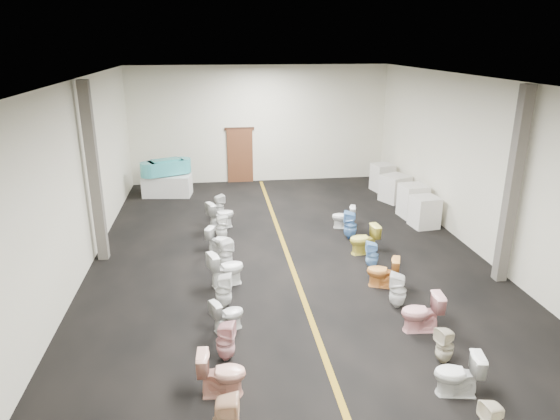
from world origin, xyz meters
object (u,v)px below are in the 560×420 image
at_px(appliance_crate_d, 382,177).
at_px(toilet_right_7, 364,239).
at_px(display_table, 167,185).
at_px(toilet_right_6, 372,255).
at_px(toilet_left_8, 219,240).
at_px(toilet_right_4, 398,290).
at_px(toilet_left_6, 226,268).
at_px(toilet_right_9, 343,217).
at_px(toilet_right_1, 458,374).
at_px(toilet_right_5, 383,272).
at_px(toilet_left_11, 219,206).
at_px(toilet_left_2, 222,373).
at_px(toilet_left_7, 225,254).
at_px(toilet_right_3, 421,313).
at_px(appliance_crate_b, 413,201).
at_px(toilet_right_2, 445,345).
at_px(appliance_crate_a, 425,212).
at_px(toilet_right_8, 350,225).
at_px(toilet_left_9, 221,228).
at_px(bathtub, 166,167).
at_px(toilet_left_5, 224,291).
at_px(toilet_left_10, 221,215).
at_px(appliance_crate_c, 395,188).
at_px(toilet_left_3, 226,341).
at_px(toilet_left_4, 228,314).

xyz_separation_m(appliance_crate_d, toilet_right_7, (-2.39, -5.63, -0.11)).
distance_m(display_table, toilet_right_6, 8.81).
xyz_separation_m(toilet_left_8, toilet_right_4, (3.67, -3.38, 0.04)).
bearing_deg(toilet_left_6, toilet_right_9, -68.36).
bearing_deg(toilet_right_1, toilet_right_5, -169.82).
distance_m(toilet_left_11, toilet_right_1, 9.70).
bearing_deg(toilet_left_2, toilet_left_8, 2.64).
height_order(toilet_right_5, toilet_right_7, toilet_right_7).
bearing_deg(toilet_left_7, toilet_right_3, -151.82).
bearing_deg(appliance_crate_b, toilet_left_11, 172.83).
bearing_deg(toilet_right_7, toilet_right_6, -9.38).
xyz_separation_m(toilet_left_2, toilet_left_6, (0.19, 3.77, 0.03)).
height_order(appliance_crate_d, toilet_right_2, appliance_crate_d).
bearing_deg(toilet_left_2, toilet_right_1, -94.56).
xyz_separation_m(appliance_crate_a, toilet_right_3, (-2.38, -5.47, -0.07)).
distance_m(toilet_right_2, toilet_right_8, 5.85).
bearing_deg(toilet_left_9, bathtub, 10.67).
xyz_separation_m(display_table, toilet_left_2, (1.71, -11.10, 0.01)).
distance_m(toilet_left_5, toilet_left_9, 3.80).
relative_size(toilet_left_7, toilet_right_7, 0.96).
relative_size(display_table, toilet_right_5, 2.30).
xyz_separation_m(toilet_left_10, toilet_right_6, (3.64, -3.31, -0.07)).
bearing_deg(toilet_left_9, toilet_left_2, 167.34).
bearing_deg(bathtub, appliance_crate_c, -37.11).
distance_m(appliance_crate_c, toilet_right_2, 9.34).
height_order(toilet_left_3, toilet_left_6, toilet_left_6).
height_order(toilet_right_4, toilet_right_5, toilet_right_4).
distance_m(bathtub, toilet_left_8, 5.77).
bearing_deg(toilet_left_8, toilet_left_4, -156.71).
bearing_deg(toilet_right_7, toilet_left_10, -129.01).
distance_m(appliance_crate_c, toilet_right_6, 5.69).
bearing_deg(toilet_right_9, toilet_left_5, -26.35).
distance_m(toilet_left_9, toilet_left_10, 0.96).
xyz_separation_m(appliance_crate_c, appliance_crate_d, (0.00, 1.36, 0.04)).
xyz_separation_m(toilet_left_11, toilet_right_5, (3.62, -5.29, 0.00)).
relative_size(toilet_left_11, toilet_right_8, 0.89).
bearing_deg(toilet_left_3, toilet_left_6, 12.55).
xyz_separation_m(toilet_right_1, toilet_right_9, (0.10, 7.52, -0.02)).
distance_m(appliance_crate_a, toilet_left_10, 6.13).
bearing_deg(display_table, toilet_right_5, -55.48).
xyz_separation_m(toilet_left_3, toilet_left_7, (0.11, 3.72, 0.01)).
height_order(toilet_left_3, toilet_left_11, toilet_left_3).
bearing_deg(appliance_crate_c, toilet_left_6, -137.28).
bearing_deg(toilet_left_2, display_table, 12.03).
height_order(toilet_left_3, toilet_right_2, toilet_left_3).
height_order(toilet_right_2, toilet_right_7, toilet_right_7).
bearing_deg(toilet_left_9, appliance_crate_a, -99.19).
bearing_deg(toilet_right_5, toilet_left_6, -77.76).
distance_m(toilet_left_10, toilet_right_9, 3.68).
distance_m(display_table, toilet_right_3, 11.24).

